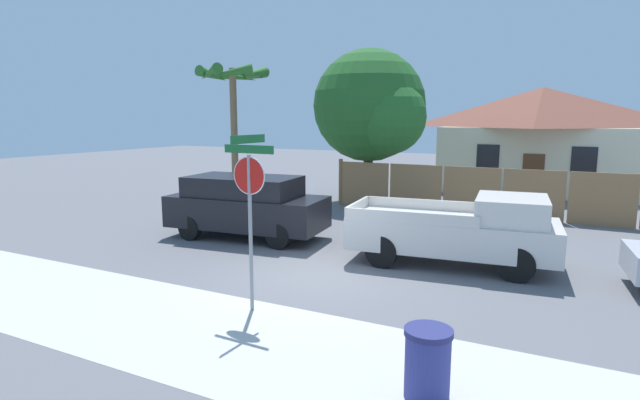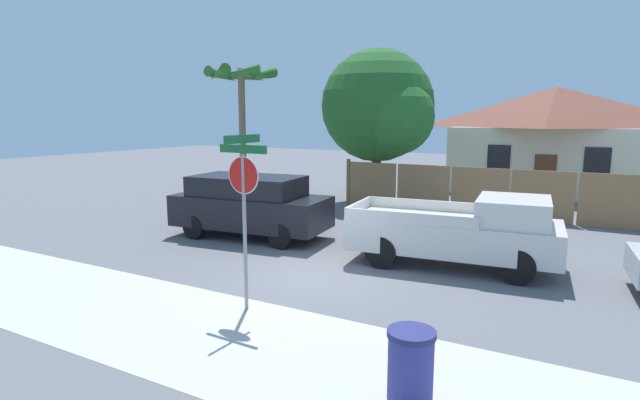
# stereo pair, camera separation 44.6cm
# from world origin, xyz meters

# --- Properties ---
(ground_plane) EXTENTS (80.00, 80.00, 0.00)m
(ground_plane) POSITION_xyz_m (0.00, 0.00, 0.00)
(ground_plane) COLOR slate
(sidewalk_strip) EXTENTS (36.00, 3.20, 0.01)m
(sidewalk_strip) POSITION_xyz_m (0.00, -3.60, 0.00)
(sidewalk_strip) COLOR beige
(sidewalk_strip) RESTS_ON ground
(wooden_fence) EXTENTS (12.88, 0.12, 1.89)m
(wooden_fence) POSITION_xyz_m (2.95, 8.98, 0.90)
(wooden_fence) COLOR #997047
(wooden_fence) RESTS_ON ground
(house) EXTENTS (9.46, 7.44, 5.09)m
(house) POSITION_xyz_m (3.63, 17.66, 2.64)
(house) COLOR beige
(house) RESTS_ON ground
(oak_tree) EXTENTS (4.90, 4.66, 6.42)m
(oak_tree) POSITION_xyz_m (-2.38, 9.86, 3.98)
(oak_tree) COLOR brown
(oak_tree) RESTS_ON ground
(palm_tree) EXTENTS (2.78, 2.99, 5.65)m
(palm_tree) POSITION_xyz_m (-7.33, 6.97, 4.85)
(palm_tree) COLOR brown
(palm_tree) RESTS_ON ground
(red_suv) EXTENTS (4.86, 2.43, 1.86)m
(red_suv) POSITION_xyz_m (-3.50, 2.30, 1.01)
(red_suv) COLOR black
(red_suv) RESTS_ON ground
(orange_pickup) EXTENTS (5.10, 2.51, 1.76)m
(orange_pickup) POSITION_xyz_m (2.82, 2.32, 0.87)
(orange_pickup) COLOR silver
(orange_pickup) RESTS_ON ground
(stop_sign) EXTENTS (1.08, 0.97, 3.29)m
(stop_sign) POSITION_xyz_m (-0.07, -2.43, 2.25)
(stop_sign) COLOR gray
(stop_sign) RESTS_ON ground
(trash_bin) EXTENTS (0.62, 0.62, 0.94)m
(trash_bin) POSITION_xyz_m (3.65, -3.90, 0.47)
(trash_bin) COLOR navy
(trash_bin) RESTS_ON ground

